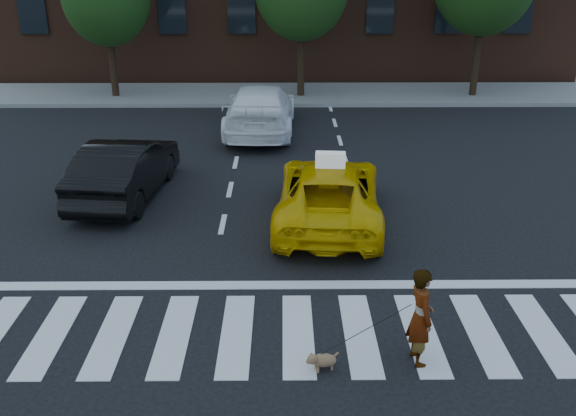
{
  "coord_description": "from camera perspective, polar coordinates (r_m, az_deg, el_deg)",
  "views": [
    {
      "loc": [
        -0.24,
        -8.83,
        5.87
      ],
      "look_at": [
        -0.14,
        2.69,
        1.1
      ],
      "focal_mm": 40.0,
      "sensor_mm": 36.0,
      "label": 1
    }
  ],
  "objects": [
    {
      "name": "stop_line",
      "position": [
        11.97,
        0.72,
        -6.85
      ],
      "size": [
        12.0,
        0.3,
        0.01
      ],
      "primitive_type": "cube",
      "color": "silver",
      "rests_on": "ground"
    },
    {
      "name": "crosswalk",
      "position": [
        10.6,
        0.89,
        -11.09
      ],
      "size": [
        13.0,
        2.4,
        0.01
      ],
      "primitive_type": "cube",
      "color": "silver",
      "rests_on": "ground"
    },
    {
      "name": "white_suv",
      "position": [
        21.51,
        -2.47,
        8.79
      ],
      "size": [
        2.4,
        5.48,
        1.57
      ],
      "primitive_type": "imported",
      "rotation": [
        0.0,
        0.0,
        3.1
      ],
      "color": "white",
      "rests_on": "ground"
    },
    {
      "name": "woman",
      "position": [
        9.77,
        11.71,
        -9.43
      ],
      "size": [
        0.46,
        0.62,
        1.56
      ],
      "primitive_type": "imported",
      "rotation": [
        0.0,
        0.0,
        1.73
      ],
      "color": "#999999",
      "rests_on": "ground"
    },
    {
      "name": "sidewalk_far",
      "position": [
        26.96,
        0.03,
        10.08
      ],
      "size": [
        30.0,
        4.0,
        0.15
      ],
      "primitive_type": "cube",
      "color": "slate",
      "rests_on": "ground"
    },
    {
      "name": "ground",
      "position": [
        10.6,
        0.89,
        -11.12
      ],
      "size": [
        120.0,
        120.0,
        0.0
      ],
      "primitive_type": "plane",
      "color": "black",
      "rests_on": "ground"
    },
    {
      "name": "dog",
      "position": [
        9.74,
        2.99,
        -13.35
      ],
      "size": [
        0.51,
        0.3,
        0.3
      ],
      "rotation": [
        0.0,
        0.0,
        0.3
      ],
      "color": "#91674A",
      "rests_on": "ground"
    },
    {
      "name": "taxi",
      "position": [
        14.45,
        3.65,
        1.39
      ],
      "size": [
        2.65,
        5.06,
        1.36
      ],
      "primitive_type": "imported",
      "rotation": [
        0.0,
        0.0,
        3.06
      ],
      "color": "#DBAC04",
      "rests_on": "ground"
    },
    {
      "name": "black_sedan",
      "position": [
        16.3,
        -14.28,
        3.42
      ],
      "size": [
        2.02,
        4.61,
        1.47
      ],
      "primitive_type": "imported",
      "rotation": [
        0.0,
        0.0,
        3.04
      ],
      "color": "black",
      "rests_on": "ground"
    },
    {
      "name": "taxi_sign",
      "position": [
        13.98,
        3.79,
        4.31
      ],
      "size": [
        0.67,
        0.33,
        0.32
      ],
      "primitive_type": "cube",
      "rotation": [
        0.0,
        0.0,
        3.06
      ],
      "color": "white",
      "rests_on": "taxi"
    }
  ]
}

